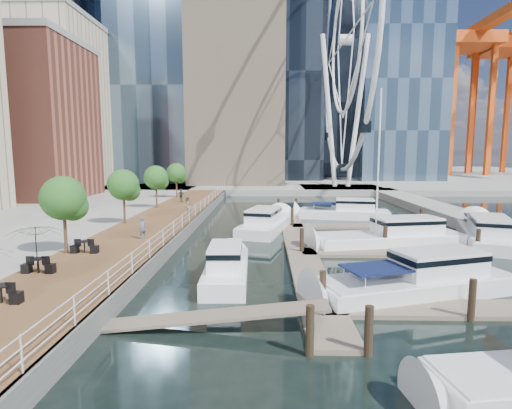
% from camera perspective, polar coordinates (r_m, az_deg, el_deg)
% --- Properties ---
extents(ground, '(520.00, 520.00, 0.00)m').
position_cam_1_polar(ground, '(20.21, -0.06, -12.67)').
color(ground, black).
rests_on(ground, ground).
extents(boardwalk, '(6.00, 60.00, 1.00)m').
position_cam_1_polar(boardwalk, '(35.86, -14.03, -3.18)').
color(boardwalk, brown).
rests_on(boardwalk, ground).
extents(seawall, '(0.25, 60.00, 1.00)m').
position_cam_1_polar(seawall, '(35.19, -9.30, -3.26)').
color(seawall, '#595954').
rests_on(seawall, ground).
extents(land_far, '(200.00, 114.00, 1.00)m').
position_cam_1_polar(land_far, '(121.16, 1.09, 4.31)').
color(land_far, gray).
rests_on(land_far, ground).
extents(breakwater, '(4.00, 60.00, 1.00)m').
position_cam_1_polar(breakwater, '(44.08, 27.63, -1.87)').
color(breakwater, gray).
rests_on(breakwater, ground).
extents(pier, '(14.00, 12.00, 1.00)m').
position_cam_1_polar(pier, '(72.55, 12.07, 2.11)').
color(pier, gray).
rests_on(pier, ground).
extents(railing, '(0.10, 60.00, 1.05)m').
position_cam_1_polar(railing, '(35.03, -9.50, -1.61)').
color(railing, white).
rests_on(railing, boardwalk).
extents(floating_docks, '(16.00, 34.00, 2.60)m').
position_cam_1_polar(floating_docks, '(30.61, 15.54, -5.04)').
color(floating_docks, '#6D6051').
rests_on(floating_docks, ground).
extents(ferris_wheel, '(5.80, 45.60, 47.80)m').
position_cam_1_polar(ferris_wheel, '(74.72, 12.63, 21.91)').
color(ferris_wheel, white).
rests_on(ferris_wheel, ground).
extents(port_cranes, '(40.00, 52.00, 38.00)m').
position_cam_1_polar(port_cranes, '(133.54, 32.29, 11.86)').
color(port_cranes, '#D84C14').
rests_on(port_cranes, ground).
extents(street_trees, '(2.60, 42.60, 4.60)m').
position_cam_1_polar(street_trees, '(35.15, -18.43, 2.68)').
color(street_trees, '#3F2B1C').
rests_on(street_trees, ground).
extents(cafe_tables, '(2.50, 13.70, 0.74)m').
position_cam_1_polar(cafe_tables, '(20.91, -30.45, -9.08)').
color(cafe_tables, black).
rests_on(cafe_tables, ground).
extents(yacht_foreground, '(11.56, 6.29, 2.15)m').
position_cam_1_polar(yacht_foreground, '(21.60, 21.85, -11.88)').
color(yacht_foreground, silver).
rests_on(yacht_foreground, ground).
extents(pedestrian_near, '(0.64, 0.65, 1.51)m').
position_cam_1_polar(pedestrian_near, '(28.85, -15.86, -3.24)').
color(pedestrian_near, '#4F566A').
rests_on(pedestrian_near, boardwalk).
extents(pedestrian_mid, '(1.14, 1.18, 1.92)m').
position_cam_1_polar(pedestrian_mid, '(38.09, -9.83, -0.24)').
color(pedestrian_mid, '#7F6D58').
rests_on(pedestrian_mid, boardwalk).
extents(pedestrian_far, '(1.00, 0.59, 1.61)m').
position_cam_1_polar(pedestrian_far, '(49.13, -10.63, 1.25)').
color(pedestrian_far, '#2D3439').
rests_on(pedestrian_far, boardwalk).
extents(moored_yachts, '(24.63, 35.50, 11.50)m').
position_cam_1_polar(moored_yachts, '(32.09, 17.25, -5.44)').
color(moored_yachts, white).
rests_on(moored_yachts, ground).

